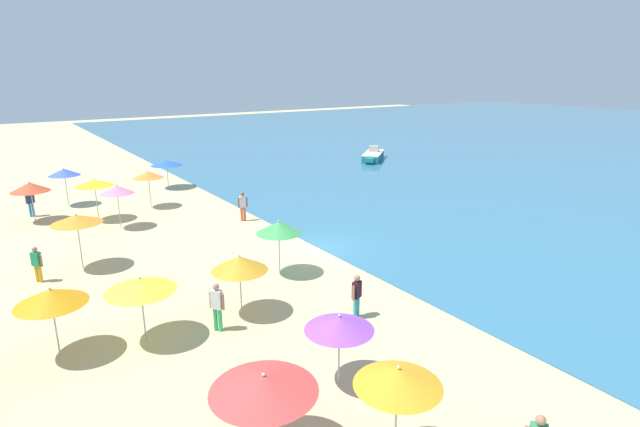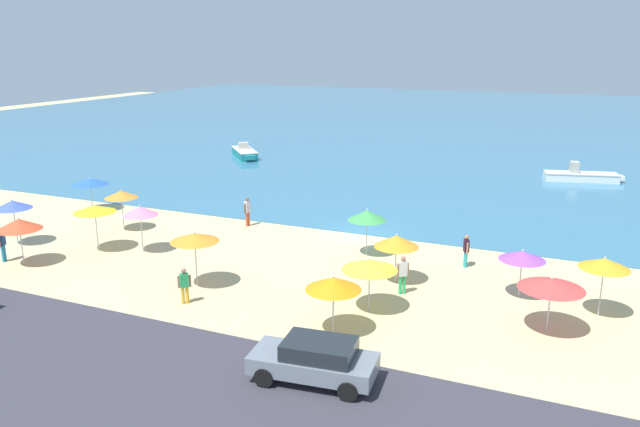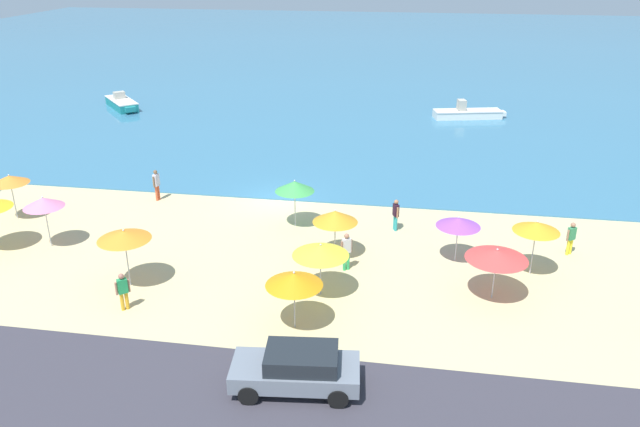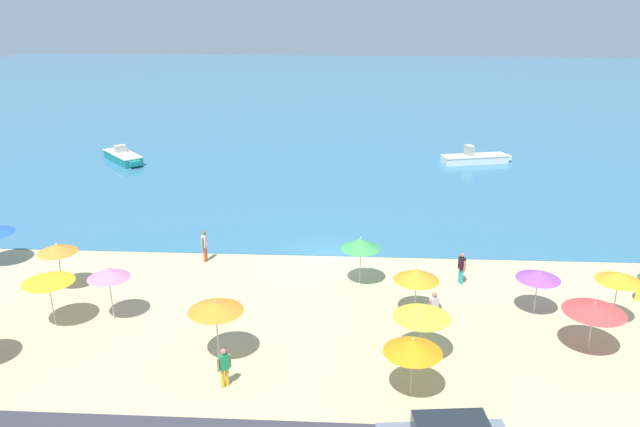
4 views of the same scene
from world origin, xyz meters
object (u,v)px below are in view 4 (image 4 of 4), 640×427
object	(u,v)px
beach_umbrella_2	(216,307)
bather_4	(205,244)
beach_umbrella_1	(539,275)
bather_5	(434,308)
beach_umbrella_5	(417,274)
beach_umbrella_9	(413,346)
bather_1	(462,266)
skiff_nearshore	(123,157)
beach_umbrella_3	(57,248)
beach_umbrella_6	(361,244)
bather_2	(640,283)
beach_umbrella_0	(108,273)
beach_umbrella_12	(595,308)
beach_umbrella_10	(48,278)
beach_umbrella_13	(619,277)
skiff_offshore	(475,158)
bather_0	(224,366)
beach_umbrella_11	(422,312)

from	to	relation	value
beach_umbrella_2	bather_4	size ratio (longest dim) A/B	1.46
beach_umbrella_1	bather_4	bearing A→B (deg)	163.39
bather_5	beach_umbrella_1	bearing A→B (deg)	19.11
beach_umbrella_5	bather_4	world-z (taller)	beach_umbrella_5
beach_umbrella_9	bather_1	distance (m)	9.87
beach_umbrella_2	skiff_nearshore	bearing A→B (deg)	116.13
beach_umbrella_9	bather_4	world-z (taller)	beach_umbrella_9
beach_umbrella_2	beach_umbrella_3	size ratio (longest dim) A/B	1.05
beach_umbrella_6	beach_umbrella_9	world-z (taller)	beach_umbrella_6
bather_2	bather_4	xyz separation A→B (m)	(-21.29, 3.31, 0.10)
beach_umbrella_0	bather_4	distance (m)	7.02
beach_umbrella_0	beach_umbrella_3	size ratio (longest dim) A/B	1.04
beach_umbrella_12	beach_umbrella_5	bearing A→B (deg)	158.80
beach_umbrella_10	bather_1	distance (m)	19.03
beach_umbrella_13	beach_umbrella_5	bearing A→B (deg)	177.95
beach_umbrella_13	skiff_offshore	xyz separation A→B (m)	(-1.25, 26.68, -1.80)
bather_0	beach_umbrella_5	bearing A→B (deg)	38.03
skiff_offshore	beach_umbrella_9	bearing A→B (deg)	-103.85
beach_umbrella_5	bather_0	world-z (taller)	beach_umbrella_5
beach_umbrella_13	bather_1	distance (m)	7.13
beach_umbrella_10	beach_umbrella_3	bearing A→B (deg)	109.46
beach_umbrella_1	bather_0	world-z (taller)	beach_umbrella_1
beach_umbrella_6	bather_0	distance (m)	10.21
beach_umbrella_2	beach_umbrella_6	distance (m)	8.99
beach_umbrella_0	beach_umbrella_13	size ratio (longest dim) A/B	1.01
beach_umbrella_5	skiff_nearshore	xyz separation A→B (m)	(-22.30, 25.03, -1.51)
beach_umbrella_0	beach_umbrella_9	xyz separation A→B (m)	(12.71, -4.81, -0.22)
beach_umbrella_3	skiff_nearshore	xyz separation A→B (m)	(-5.38, 23.42, -1.69)
bather_0	skiff_offshore	xyz separation A→B (m)	(14.73, 32.18, -0.44)
beach_umbrella_5	beach_umbrella_6	xyz separation A→B (m)	(-2.44, 3.01, 0.17)
beach_umbrella_13	beach_umbrella_3	bearing A→B (deg)	175.70
beach_umbrella_6	bather_1	size ratio (longest dim) A/B	1.52
beach_umbrella_6	bather_5	world-z (taller)	beach_umbrella_6
beach_umbrella_0	beach_umbrella_11	distance (m)	13.47
beach_umbrella_2	beach_umbrella_3	bearing A→B (deg)	147.62
beach_umbrella_1	bather_1	distance (m)	4.16
beach_umbrella_12	skiff_nearshore	bearing A→B (deg)	136.42
beach_umbrella_3	beach_umbrella_10	world-z (taller)	beach_umbrella_10
skiff_nearshore	beach_umbrella_10	bearing A→B (deg)	-76.20
beach_umbrella_9	beach_umbrella_10	xyz separation A→B (m)	(-15.04, 4.10, 0.26)
beach_umbrella_11	bather_0	size ratio (longest dim) A/B	1.45
beach_umbrella_0	beach_umbrella_13	xyz separation A→B (m)	(21.93, 0.82, 0.01)
beach_umbrella_12	skiff_offshore	size ratio (longest dim) A/B	0.41
beach_umbrella_5	beach_umbrella_11	distance (m)	3.44
beach_umbrella_5	beach_umbrella_6	bearing A→B (deg)	129.09
skiff_nearshore	beach_umbrella_1	bearing A→B (deg)	-41.59
beach_umbrella_11	beach_umbrella_13	distance (m)	9.21
beach_umbrella_6	bather_1	xyz separation A→B (m)	(5.01, 0.32, -1.24)
beach_umbrella_1	beach_umbrella_2	xyz separation A→B (m)	(-13.46, -4.46, 0.41)
beach_umbrella_11	skiff_nearshore	distance (m)	36.13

